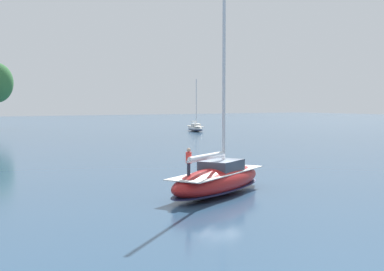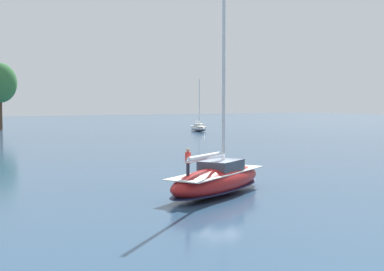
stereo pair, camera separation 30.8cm
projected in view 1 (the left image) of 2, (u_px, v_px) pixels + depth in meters
name	position (u px, v px, depth m)	size (l,w,h in m)	color
ground_plane	(218.00, 194.00, 33.75)	(400.00, 400.00, 0.00)	#2D4C6B
sailboat_main	(218.00, 179.00, 33.71)	(10.45, 7.25, 14.11)	maroon
sailboat_moored_near_marina	(195.00, 128.00, 107.36)	(4.13, 7.86, 10.42)	silver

